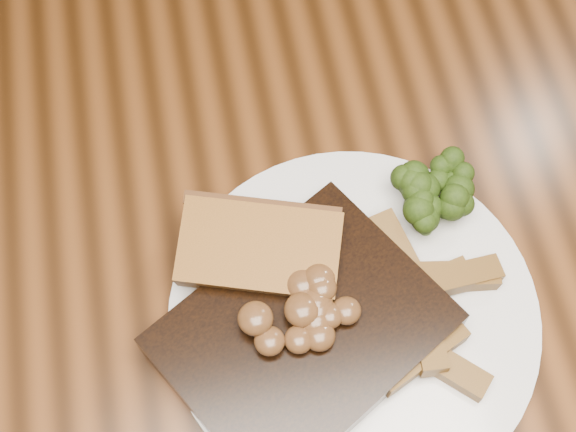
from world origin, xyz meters
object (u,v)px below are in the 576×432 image
steak (303,333)px  garlic_bread (261,260)px  dining_table (310,280)px  potato_wedges (443,306)px  plate (353,317)px

steak → garlic_bread: bearing=76.9°
dining_table → potato_wedges: bearing=-45.6°
steak → potato_wedges: size_ratio=1.97×
potato_wedges → dining_table: bearing=134.4°
garlic_bread → plate: bearing=-21.6°
plate → garlic_bread: size_ratio=2.38×
dining_table → garlic_bread: (-0.04, -0.02, 0.12)m
garlic_bread → potato_wedges: garlic_bread is taller
dining_table → plate: bearing=-77.1°
plate → garlic_bread: garlic_bread is taller
dining_table → potato_wedges: size_ratio=16.68×
steak → plate: bearing=-15.5°
potato_wedges → garlic_bread: bearing=154.2°
plate → garlic_bread: (-0.06, 0.05, 0.02)m
dining_table → garlic_bread: garlic_bread is taller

